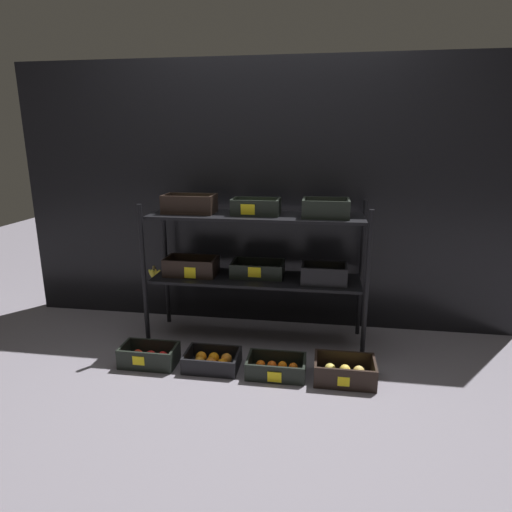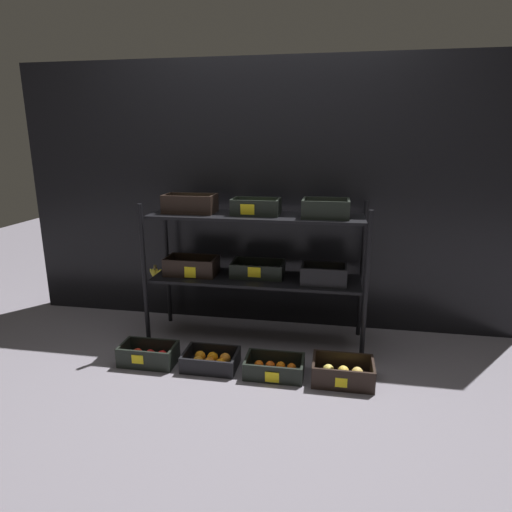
# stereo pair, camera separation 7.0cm
# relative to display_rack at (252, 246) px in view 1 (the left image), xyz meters

# --- Properties ---
(ground_plane) EXTENTS (10.00, 10.00, 0.00)m
(ground_plane) POSITION_rel_display_rack_xyz_m (0.03, 0.00, -0.72)
(ground_plane) COLOR slate
(storefront_wall) EXTENTS (3.92, 0.12, 2.04)m
(storefront_wall) POSITION_rel_display_rack_xyz_m (0.03, 0.42, 0.30)
(storefront_wall) COLOR black
(storefront_wall) RESTS_ON ground_plane
(display_rack) EXTENTS (1.64, 0.47, 1.08)m
(display_rack) POSITION_rel_display_rack_xyz_m (0.00, 0.00, 0.00)
(display_rack) COLOR black
(display_rack) RESTS_ON ground_plane
(crate_ground_apple_red) EXTENTS (0.37, 0.21, 0.14)m
(crate_ground_apple_red) POSITION_rel_display_rack_xyz_m (-0.62, -0.48, -0.67)
(crate_ground_apple_red) COLOR black
(crate_ground_apple_red) RESTS_ON ground_plane
(crate_ground_orange) EXTENTS (0.35, 0.25, 0.11)m
(crate_ground_orange) POSITION_rel_display_rack_xyz_m (-0.19, -0.46, -0.68)
(crate_ground_orange) COLOR black
(crate_ground_orange) RESTS_ON ground_plane
(crate_ground_tangerine) EXTENTS (0.37, 0.24, 0.11)m
(crate_ground_tangerine) POSITION_rel_display_rack_xyz_m (0.23, -0.48, -0.68)
(crate_ground_tangerine) COLOR black
(crate_ground_tangerine) RESTS_ON ground_plane
(crate_ground_apple_gold) EXTENTS (0.38, 0.26, 0.14)m
(crate_ground_apple_gold) POSITION_rel_display_rack_xyz_m (0.66, -0.49, -0.67)
(crate_ground_apple_gold) COLOR black
(crate_ground_apple_gold) RESTS_ON ground_plane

